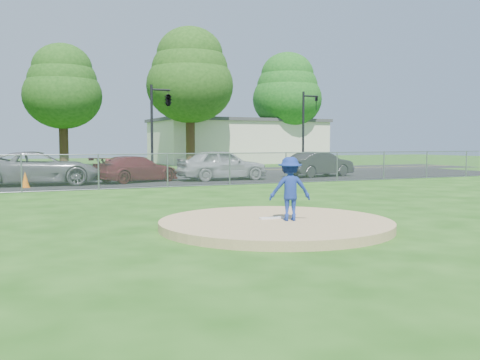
# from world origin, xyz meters

# --- Properties ---
(ground) EXTENTS (120.00, 120.00, 0.00)m
(ground) POSITION_xyz_m (0.00, 10.00, 0.00)
(ground) COLOR #194910
(ground) RESTS_ON ground
(pitchers_mound) EXTENTS (5.40, 5.40, 0.20)m
(pitchers_mound) POSITION_xyz_m (0.00, 0.00, 0.10)
(pitchers_mound) COLOR tan
(pitchers_mound) RESTS_ON ground
(pitching_rubber) EXTENTS (0.60, 0.15, 0.04)m
(pitching_rubber) POSITION_xyz_m (0.00, 0.20, 0.22)
(pitching_rubber) COLOR white
(pitching_rubber) RESTS_ON pitchers_mound
(chain_link_fence) EXTENTS (40.00, 0.06, 1.50)m
(chain_link_fence) POSITION_xyz_m (0.00, 12.00, 0.75)
(chain_link_fence) COLOR gray
(chain_link_fence) RESTS_ON ground
(parking_lot) EXTENTS (50.00, 8.00, 0.01)m
(parking_lot) POSITION_xyz_m (0.00, 16.50, 0.01)
(parking_lot) COLOR black
(parking_lot) RESTS_ON ground
(street) EXTENTS (60.00, 7.00, 0.01)m
(street) POSITION_xyz_m (0.00, 24.00, 0.00)
(street) COLOR black
(street) RESTS_ON ground
(commercial_building) EXTENTS (16.40, 9.40, 4.30)m
(commercial_building) POSITION_xyz_m (16.00, 38.00, 2.16)
(commercial_building) COLOR beige
(commercial_building) RESTS_ON ground
(tree_center) EXTENTS (6.16, 6.16, 9.84)m
(tree_center) POSITION_xyz_m (-1.00, 34.00, 6.47)
(tree_center) COLOR #342113
(tree_center) RESTS_ON ground
(tree_right) EXTENTS (7.28, 7.28, 11.63)m
(tree_right) POSITION_xyz_m (9.00, 32.00, 7.65)
(tree_right) COLOR #372414
(tree_right) RESTS_ON ground
(tree_far_right) EXTENTS (6.72, 6.72, 10.74)m
(tree_far_right) POSITION_xyz_m (20.00, 35.00, 7.06)
(tree_far_right) COLOR #3B2815
(tree_far_right) RESTS_ON ground
(traffic_signal_center) EXTENTS (1.42, 2.48, 5.60)m
(traffic_signal_center) POSITION_xyz_m (3.97, 22.00, 4.61)
(traffic_signal_center) COLOR black
(traffic_signal_center) RESTS_ON ground
(traffic_signal_right) EXTENTS (1.28, 0.20, 5.60)m
(traffic_signal_right) POSITION_xyz_m (14.24, 22.00, 3.36)
(traffic_signal_right) COLOR black
(traffic_signal_right) RESTS_ON ground
(pitcher) EXTENTS (1.07, 0.83, 1.46)m
(pitcher) POSITION_xyz_m (0.26, -0.21, 0.93)
(pitcher) COLOR navy
(pitcher) RESTS_ON pitchers_mound
(traffic_cone) EXTENTS (0.36, 0.36, 0.71)m
(traffic_cone) POSITION_xyz_m (-4.77, 14.36, 0.36)
(traffic_cone) COLOR orange
(traffic_cone) RESTS_ON parking_lot
(parked_car_gray) EXTENTS (5.84, 3.04, 1.57)m
(parked_car_gray) POSITION_xyz_m (-4.11, 15.73, 0.80)
(parked_car_gray) COLOR slate
(parked_car_gray) RESTS_ON parking_lot
(parked_car_darkred) EXTENTS (4.87, 3.34, 1.31)m
(parked_car_darkred) POSITION_xyz_m (0.51, 15.80, 0.66)
(parked_car_darkred) COLOR maroon
(parked_car_darkred) RESTS_ON parking_lot
(parked_car_pearl) EXTENTS (4.78, 1.94, 1.63)m
(parked_car_pearl) POSITION_xyz_m (5.03, 15.39, 0.82)
(parked_car_pearl) COLOR #B2B5B7
(parked_car_pearl) RESTS_ON parking_lot
(parked_car_charcoal) EXTENTS (4.61, 2.38, 1.45)m
(parked_car_charcoal) POSITION_xyz_m (11.29, 15.68, 0.73)
(parked_car_charcoal) COLOR #242527
(parked_car_charcoal) RESTS_ON parking_lot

